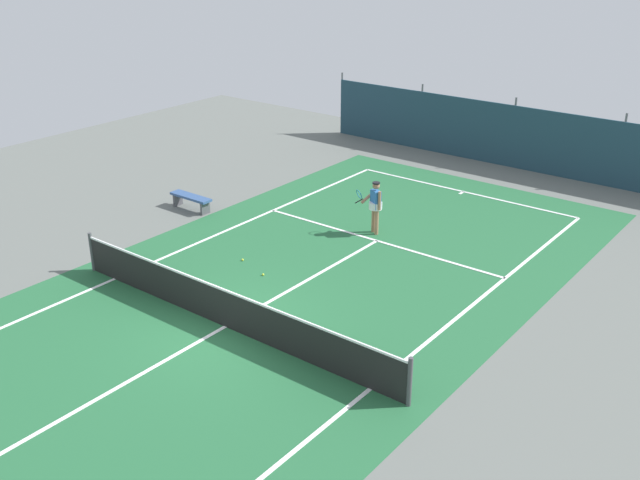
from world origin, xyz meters
The scene contains 8 objects.
ground_plane centered at (0.00, 0.00, 0.00)m, with size 36.00×36.00×0.00m, color slate.
court_surface centered at (0.00, 0.00, 0.00)m, with size 11.02×26.60×0.01m.
tennis_net centered at (0.00, 0.00, 0.51)m, with size 10.12×0.10×1.10m.
back_fence centered at (0.00, 16.12, 0.67)m, with size 16.30×0.98×2.70m.
tennis_player centered at (-0.41, 6.86, 0.96)m, with size 0.86×0.63×1.64m.
tennis_ball_near_player centered at (-1.12, 2.57, 0.03)m, with size 0.07×0.07×0.07m, color #CCDB33.
tennis_ball_midcourt centered at (-2.20, 2.92, 0.03)m, with size 0.07×0.07×0.07m, color #CCDB33.
courtside_bench centered at (-6.31, 4.82, 0.37)m, with size 1.60×0.40×0.49m.
Camera 1 is at (10.98, -10.54, 8.75)m, focal length 41.29 mm.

